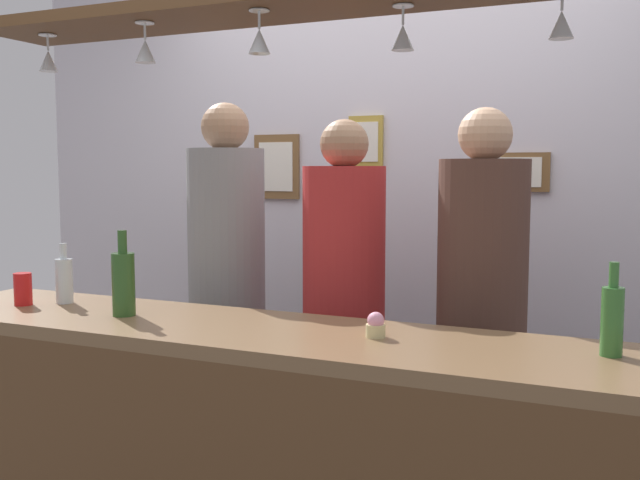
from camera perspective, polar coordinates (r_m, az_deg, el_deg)
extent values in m
cube|color=silver|center=(3.62, 6.40, 2.62)|extent=(4.40, 0.06, 2.60)
cube|color=brown|center=(2.34, -4.50, -7.56)|extent=(2.70, 0.55, 0.04)
cube|color=brown|center=(2.37, -4.10, 18.01)|extent=(2.20, 0.36, 0.04)
cylinder|color=silver|center=(2.88, -20.86, 14.99)|extent=(0.06, 0.06, 0.00)
cylinder|color=silver|center=(2.87, -20.84, 14.45)|extent=(0.01, 0.01, 0.06)
cone|color=silver|center=(2.86, -20.79, 13.16)|extent=(0.07, 0.07, 0.08)
cylinder|color=silver|center=(2.56, -13.77, 16.42)|extent=(0.06, 0.06, 0.00)
cylinder|color=silver|center=(2.55, -13.76, 15.82)|extent=(0.01, 0.01, 0.06)
cone|color=silver|center=(2.54, -13.72, 14.38)|extent=(0.07, 0.07, 0.08)
cylinder|color=silver|center=(2.31, -4.90, 17.72)|extent=(0.06, 0.06, 0.00)
cylinder|color=silver|center=(2.31, -4.90, 17.05)|extent=(0.01, 0.01, 0.06)
cone|color=silver|center=(2.30, -4.88, 15.46)|extent=(0.07, 0.07, 0.08)
cylinder|color=silver|center=(2.26, 6.63, 18.01)|extent=(0.06, 0.06, 0.00)
cylinder|color=silver|center=(2.25, 6.62, 17.33)|extent=(0.01, 0.01, 0.06)
cone|color=silver|center=(2.24, 6.60, 15.70)|extent=(0.07, 0.07, 0.08)
cylinder|color=silver|center=(2.15, 18.71, 17.62)|extent=(0.01, 0.01, 0.06)
cone|color=silver|center=(2.14, 18.65, 15.92)|extent=(0.07, 0.07, 0.08)
cube|color=#2D334C|center=(3.35, -7.27, -12.98)|extent=(0.17, 0.18, 0.84)
cylinder|color=gray|center=(3.18, -7.45, 0.60)|extent=(0.34, 0.34, 0.73)
sphere|color=#9E7556|center=(3.18, -7.56, 8.92)|extent=(0.21, 0.21, 0.21)
cube|color=#2D334C|center=(3.12, 1.87, -14.77)|extent=(0.17, 0.18, 0.80)
cylinder|color=red|center=(2.94, 1.92, -0.93)|extent=(0.34, 0.34, 0.70)
sphere|color=#9E7556|center=(2.92, 1.95, 7.65)|extent=(0.20, 0.20, 0.20)
cube|color=#2D334C|center=(2.97, 12.48, -15.86)|extent=(0.17, 0.18, 0.82)
cylinder|color=brown|center=(2.78, 12.81, -1.05)|extent=(0.34, 0.34, 0.71)
sphere|color=tan|center=(2.76, 13.02, 8.18)|extent=(0.20, 0.20, 0.20)
cylinder|color=#2D5623|center=(2.60, -15.37, -3.42)|extent=(0.08, 0.08, 0.22)
cylinder|color=#2D5623|center=(2.58, -15.45, -0.13)|extent=(0.03, 0.03, 0.08)
cylinder|color=#336B2D|center=(2.13, 22.22, -6.05)|extent=(0.06, 0.06, 0.19)
cylinder|color=#336B2D|center=(2.10, 22.35, -2.58)|extent=(0.03, 0.03, 0.07)
cylinder|color=silver|center=(2.91, -19.68, -3.09)|extent=(0.06, 0.06, 0.17)
cylinder|color=silver|center=(2.89, -19.76, -0.84)|extent=(0.03, 0.03, 0.06)
cylinder|color=red|center=(2.92, -22.56, -3.63)|extent=(0.07, 0.07, 0.12)
cylinder|color=beige|center=(2.21, 4.45, -7.21)|extent=(0.06, 0.06, 0.04)
sphere|color=pink|center=(2.20, 4.45, -6.40)|extent=(0.05, 0.05, 0.05)
cube|color=brown|center=(3.83, -3.46, 5.83)|extent=(0.26, 0.02, 0.34)
cube|color=white|center=(3.82, -3.54, 5.83)|extent=(0.20, 0.01, 0.26)
cube|color=brown|center=(3.45, 15.35, 5.23)|extent=(0.30, 0.02, 0.18)
cube|color=white|center=(3.43, 15.32, 5.23)|extent=(0.23, 0.01, 0.14)
cube|color=#B29338|center=(3.63, 3.67, 7.79)|extent=(0.18, 0.02, 0.26)
cube|color=white|center=(3.62, 3.60, 7.80)|extent=(0.14, 0.01, 0.20)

